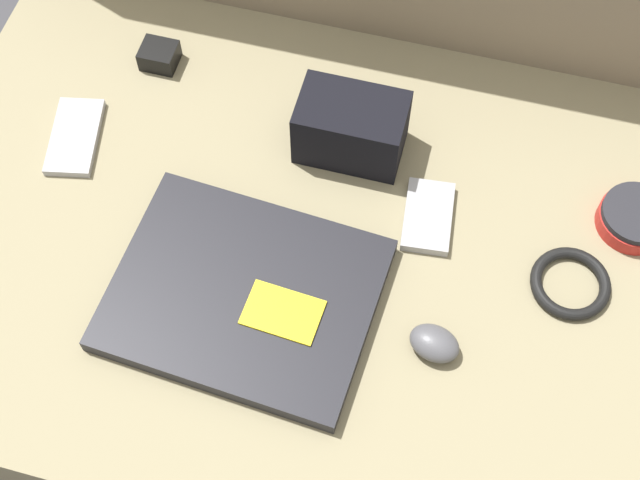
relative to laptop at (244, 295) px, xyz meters
name	(u,v)px	position (x,y,z in m)	size (l,w,h in m)	color
ground_plane	(320,296)	(0.07, 0.09, -0.16)	(8.00, 8.00, 0.00)	#38383D
couch_seat	(320,273)	(0.07, 0.09, -0.08)	(1.07, 0.71, 0.14)	#847A5B
laptop	(244,295)	(0.00, 0.00, 0.00)	(0.33, 0.27, 0.03)	black
computer_mouse	(434,343)	(0.23, 0.00, 0.00)	(0.07, 0.06, 0.03)	#4C4C51
speaker_puck	(635,218)	(0.44, 0.23, 0.00)	(0.09, 0.09, 0.03)	red
phone_silver	(75,137)	(-0.29, 0.17, -0.01)	(0.08, 0.13, 0.01)	#99999E
phone_black	(428,216)	(0.19, 0.17, 0.00)	(0.07, 0.11, 0.01)	#99999E
camera_pouch	(354,128)	(0.07, 0.25, 0.03)	(0.14, 0.09, 0.09)	black
charger_brick	(159,56)	(-0.22, 0.32, 0.00)	(0.05, 0.04, 0.03)	black
cable_coil	(570,283)	(0.38, 0.12, 0.00)	(0.10, 0.10, 0.01)	black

